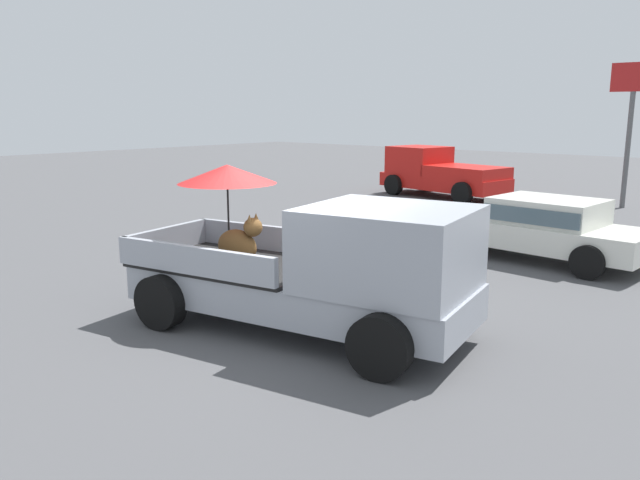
{
  "coord_description": "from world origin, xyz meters",
  "views": [
    {
      "loc": [
        5.93,
        -6.36,
        3.12
      ],
      "look_at": [
        -0.48,
        1.03,
        1.1
      ],
      "focal_mm": 35.18,
      "sensor_mm": 36.0,
      "label": 1
    }
  ],
  "objects_px": {
    "pickup_truck_main": "(323,266)",
    "motel_sign": "(632,106)",
    "pickup_truck_red": "(439,173)",
    "parked_sedan_near": "(544,226)"
  },
  "relations": [
    {
      "from": "pickup_truck_red",
      "to": "motel_sign",
      "type": "height_order",
      "value": "motel_sign"
    },
    {
      "from": "pickup_truck_red",
      "to": "pickup_truck_main",
      "type": "bearing_deg",
      "value": 123.65
    },
    {
      "from": "pickup_truck_red",
      "to": "parked_sedan_near",
      "type": "relative_size",
      "value": 1.14
    },
    {
      "from": "pickup_truck_main",
      "to": "motel_sign",
      "type": "distance_m",
      "value": 15.62
    },
    {
      "from": "pickup_truck_main",
      "to": "pickup_truck_red",
      "type": "distance_m",
      "value": 15.29
    },
    {
      "from": "parked_sedan_near",
      "to": "pickup_truck_main",
      "type": "bearing_deg",
      "value": 88.68
    },
    {
      "from": "pickup_truck_main",
      "to": "pickup_truck_red",
      "type": "height_order",
      "value": "pickup_truck_main"
    },
    {
      "from": "pickup_truck_red",
      "to": "parked_sedan_near",
      "type": "bearing_deg",
      "value": 142.14
    },
    {
      "from": "pickup_truck_red",
      "to": "motel_sign",
      "type": "bearing_deg",
      "value": -156.46
    },
    {
      "from": "pickup_truck_main",
      "to": "parked_sedan_near",
      "type": "bearing_deg",
      "value": 74.02
    }
  ]
}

